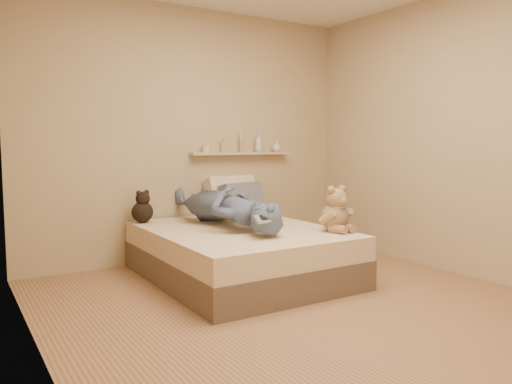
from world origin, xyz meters
TOP-DOWN VIEW (x-y plane):
  - room at (0.00, 0.00)m, footprint 3.80×3.80m
  - bed at (0.00, 0.93)m, footprint 1.50×1.90m
  - game_console at (-0.09, 0.36)m, footprint 0.20×0.09m
  - teddy_bear at (0.63, 0.35)m, footprint 0.33×0.32m
  - dark_plush at (-0.63, 1.69)m, footprint 0.21×0.21m
  - pillow_cream at (0.38, 1.76)m, footprint 0.56×0.31m
  - pillow_grey at (0.43, 1.62)m, footprint 0.54×0.33m
  - person at (-0.04, 1.10)m, footprint 0.57×1.57m
  - wall_shelf at (0.55, 1.84)m, footprint 1.20×0.12m
  - shelf_bottles at (0.66, 1.84)m, footprint 1.00×0.13m

SIDE VIEW (x-z plane):
  - bed at x=0.00m, z-range 0.00..0.45m
  - dark_plush at x=-0.63m, z-range 0.43..0.74m
  - teddy_bear at x=0.63m, z-range 0.41..0.82m
  - game_console at x=-0.09m, z-range 0.59..0.65m
  - pillow_grey at x=0.43m, z-range 0.44..0.80m
  - person at x=-0.04m, z-range 0.45..0.83m
  - pillow_cream at x=0.38m, z-range 0.43..0.87m
  - wall_shelf at x=0.55m, z-range 1.09..1.11m
  - shelf_bottles at x=0.66m, z-range 1.09..1.30m
  - room at x=0.00m, z-range -0.60..3.20m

